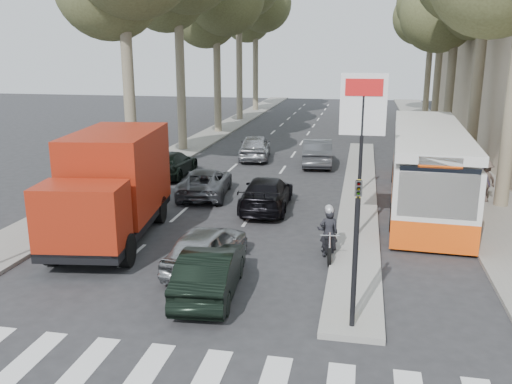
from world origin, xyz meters
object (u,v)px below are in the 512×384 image
(silver_hatchback, at_px, (206,247))
(city_bus, at_px, (427,164))
(dark_hatchback, at_px, (210,271))
(red_truck, at_px, (112,184))
(motorcycle, at_px, (328,233))

(silver_hatchback, bearing_deg, city_bus, -123.08)
(dark_hatchback, bearing_deg, silver_hatchback, -75.45)
(red_truck, bearing_deg, motorcycle, -9.82)
(red_truck, height_order, city_bus, red_truck)
(motorcycle, bearing_deg, red_truck, 171.49)
(silver_hatchback, distance_m, motorcycle, 3.88)
(silver_hatchback, bearing_deg, dark_hatchback, 116.16)
(city_bus, bearing_deg, silver_hatchback, -126.64)
(dark_hatchback, height_order, red_truck, red_truck)
(red_truck, distance_m, motorcycle, 7.42)
(dark_hatchback, bearing_deg, red_truck, -44.39)
(motorcycle, bearing_deg, city_bus, 55.68)
(dark_hatchback, distance_m, red_truck, 5.90)
(silver_hatchback, xyz_separation_m, motorcycle, (3.48, 1.71, 0.11))
(motorcycle, bearing_deg, dark_hatchback, -136.77)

